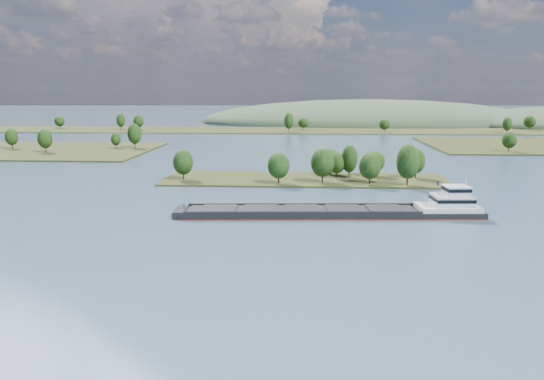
{
  "coord_description": "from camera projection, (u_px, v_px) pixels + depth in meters",
  "views": [
    {
      "loc": [
        -0.33,
        -5.89,
        32.26
      ],
      "look_at": [
        -8.63,
        130.0,
        6.0
      ],
      "focal_mm": 35.0,
      "sensor_mm": 36.0,
      "label": 1
    }
  ],
  "objects": [
    {
      "name": "ground",
      "position": [
        305.0,
        222.0,
        129.47
      ],
      "size": [
        1800.0,
        1800.0,
        0.0
      ],
      "primitive_type": "plane",
      "color": "#384D60",
      "rests_on": "ground"
    },
    {
      "name": "tree_island",
      "position": [
        323.0,
        170.0,
        185.64
      ],
      "size": [
        100.0,
        30.55,
        14.85
      ],
      "color": "#2B3116",
      "rests_on": "ground"
    },
    {
      "name": "back_shoreline",
      "position": [
        316.0,
        130.0,
        402.94
      ],
      "size": [
        900.0,
        60.0,
        15.31
      ],
      "color": "#2B3116",
      "rests_on": "ground"
    },
    {
      "name": "hill_west",
      "position": [
        369.0,
        123.0,
        498.31
      ],
      "size": [
        320.0,
        160.0,
        44.0
      ],
      "primitive_type": "ellipsoid",
      "color": "#354730",
      "rests_on": "ground"
    },
    {
      "name": "cargo_barge",
      "position": [
        351.0,
        211.0,
        135.92
      ],
      "size": [
        79.22,
        14.81,
        10.65
      ],
      "color": "black",
      "rests_on": "ground"
    }
  ]
}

